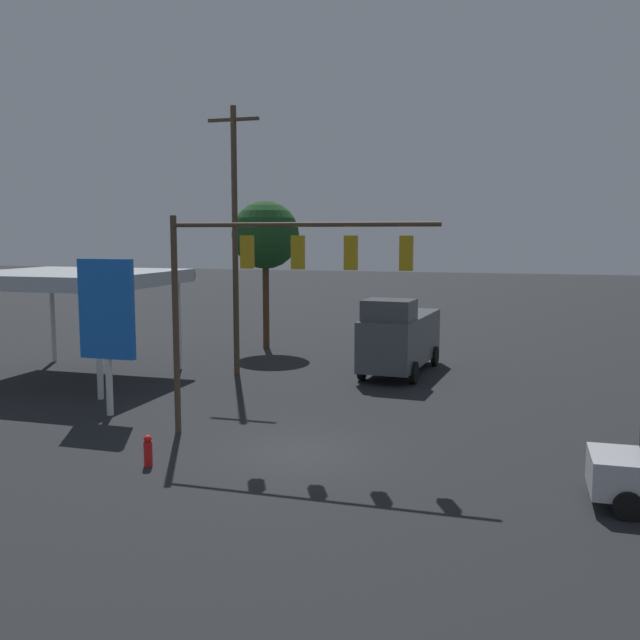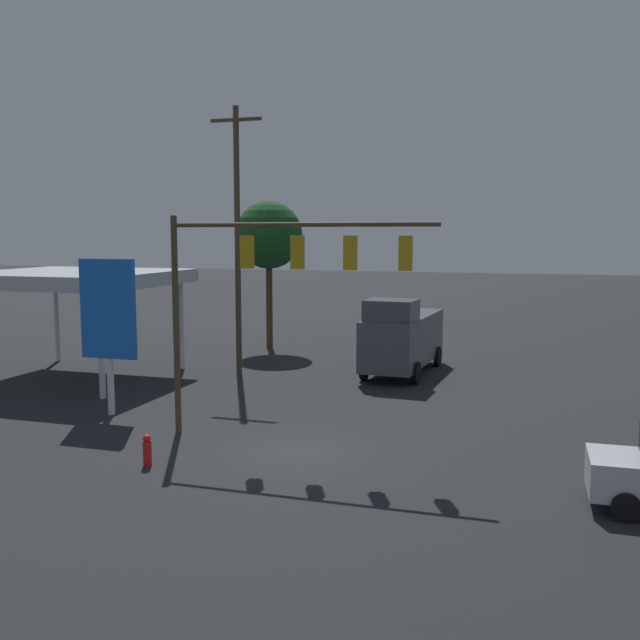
% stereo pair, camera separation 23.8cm
% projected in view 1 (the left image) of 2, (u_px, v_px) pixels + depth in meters
% --- Properties ---
extents(ground_plane, '(200.00, 200.00, 0.00)m').
position_uv_depth(ground_plane, '(300.00, 452.00, 21.02)').
color(ground_plane, black).
extents(traffic_signal_assembly, '(8.44, 0.43, 6.97)m').
position_uv_depth(traffic_signal_assembly, '(276.00, 270.00, 21.48)').
color(traffic_signal_assembly, '#473828').
rests_on(traffic_signal_assembly, ground).
extents(utility_pole, '(2.40, 0.26, 11.98)m').
position_uv_depth(utility_pole, '(235.00, 236.00, 31.85)').
color(utility_pole, '#473828').
rests_on(utility_pole, ground).
extents(gas_station_canopy, '(8.20, 7.70, 4.76)m').
position_uv_depth(gas_station_canopy, '(71.00, 280.00, 31.31)').
color(gas_station_canopy, '#B2B7BC').
rests_on(gas_station_canopy, ground).
extents(price_sign, '(2.10, 0.27, 5.54)m').
position_uv_depth(price_sign, '(107.00, 313.00, 24.86)').
color(price_sign, silver).
rests_on(price_sign, ground).
extents(delivery_truck, '(2.91, 6.94, 3.58)m').
position_uv_depth(delivery_truck, '(400.00, 337.00, 32.67)').
color(delivery_truck, '#474C51').
rests_on(delivery_truck, ground).
extents(street_tree, '(3.74, 3.74, 8.20)m').
position_uv_depth(street_tree, '(265.00, 236.00, 39.32)').
color(street_tree, '#4C331E').
rests_on(street_tree, ground).
extents(fire_hydrant, '(0.24, 0.24, 0.88)m').
position_uv_depth(fire_hydrant, '(148.00, 451.00, 19.69)').
color(fire_hydrant, red).
rests_on(fire_hydrant, ground).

